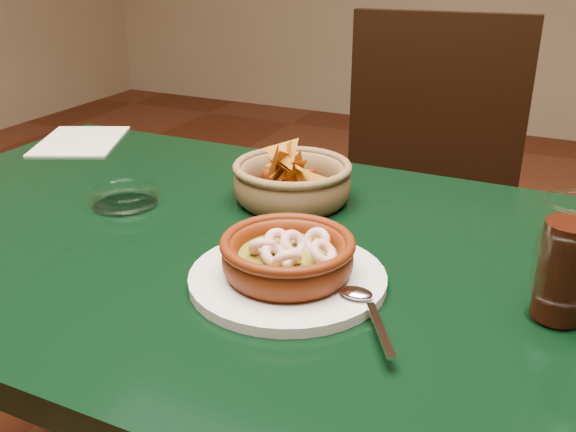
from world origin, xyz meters
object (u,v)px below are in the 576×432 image
at_px(dining_table, 214,288).
at_px(chip_basket, 292,181).
at_px(cola_drink, 565,263).
at_px(dining_chair, 423,207).
at_px(shrimp_plate, 288,262).

distance_m(dining_table, chip_basket, 0.22).
bearing_deg(cola_drink, dining_chair, 114.31).
bearing_deg(dining_chair, shrimp_plate, -88.73).
relative_size(dining_table, shrimp_plate, 3.89).
height_order(chip_basket, cola_drink, cola_drink).
height_order(dining_chair, cola_drink, dining_chair).
bearing_deg(dining_table, chip_basket, 70.67).
relative_size(shrimp_plate, chip_basket, 1.33).
xyz_separation_m(shrimp_plate, cola_drink, (0.32, 0.06, 0.04)).
relative_size(dining_chair, shrimp_plate, 3.24).
bearing_deg(shrimp_plate, chip_basket, 114.27).
xyz_separation_m(dining_chair, chip_basket, (-0.10, -0.55, 0.24)).
bearing_deg(dining_chair, cola_drink, -65.69).
bearing_deg(cola_drink, chip_basket, 155.63).
xyz_separation_m(shrimp_plate, chip_basket, (-0.12, 0.26, 0.01)).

